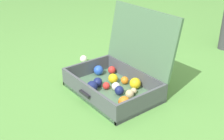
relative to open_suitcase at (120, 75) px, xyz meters
The scene contains 3 objects.
ground_plane 0.15m from the open_suitcase, 15.30° to the right, with size 16.00×16.00×0.00m, color #569342.
open_suitcase is the anchor object (origin of this frame).
stray_ball_on_grass 0.59m from the open_suitcase, behind, with size 0.06×0.06×0.06m, color white.
Camera 1 is at (1.31, -1.12, 1.03)m, focal length 45.18 mm.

